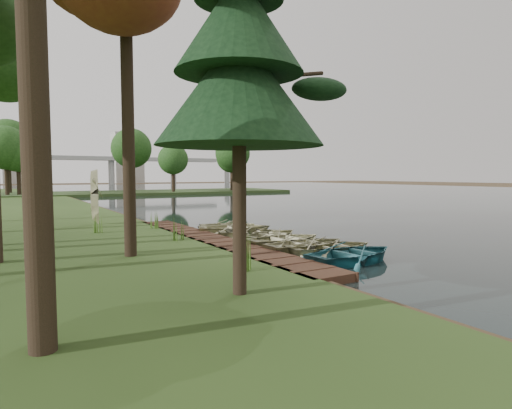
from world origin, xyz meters
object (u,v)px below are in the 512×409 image
rowboat_1 (331,245)px  rowboat_2 (307,242)px  boardwalk (212,242)px  rowboat_0 (354,252)px  stored_rowboat (97,219)px  pine_tree (239,54)px

rowboat_1 → rowboat_2: bearing=31.2°
boardwalk → rowboat_0: bearing=-66.9°
stored_rowboat → pine_tree: 17.04m
boardwalk → rowboat_1: size_ratio=4.60×
boardwalk → rowboat_1: 5.29m
rowboat_1 → pine_tree: pine_tree is taller
rowboat_2 → stored_rowboat: size_ratio=1.16×
rowboat_0 → rowboat_2: (-0.10, 2.46, -0.01)m
rowboat_2 → pine_tree: pine_tree is taller
rowboat_0 → stored_rowboat: size_ratio=1.19×
rowboat_2 → stored_rowboat: (-5.67, 11.63, 0.20)m
pine_tree → rowboat_2: bearing=40.0°
stored_rowboat → rowboat_1: bearing=-144.4°
rowboat_1 → boardwalk: bearing=40.6°
rowboat_2 → boardwalk: bearing=33.8°
boardwalk → rowboat_1: rowboat_1 is taller
rowboat_1 → rowboat_2: (-0.40, 0.94, 0.01)m
stored_rowboat → boardwalk: bearing=-148.5°
boardwalk → rowboat_1: bearing=-57.4°
rowboat_0 → stored_rowboat: 15.23m
pine_tree → boardwalk: bearing=69.3°
rowboat_2 → pine_tree: 8.95m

